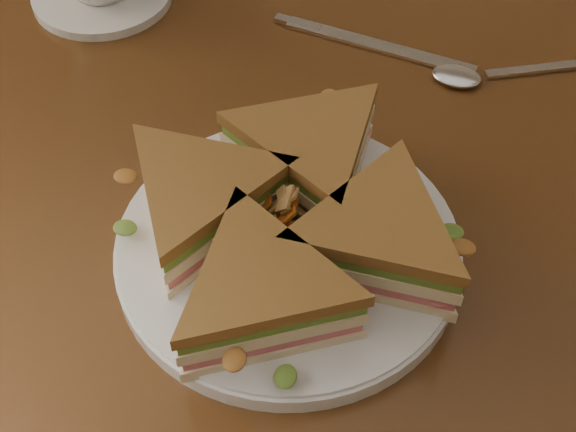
# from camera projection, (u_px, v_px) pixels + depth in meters

# --- Properties ---
(table) EXTENTS (1.20, 0.80, 0.75)m
(table) POSITION_uv_depth(u_px,v_px,m) (351.00, 234.00, 0.79)
(table) COLOR #381E0C
(table) RESTS_ON ground
(plate) EXTENTS (0.27, 0.27, 0.02)m
(plate) POSITION_uv_depth(u_px,v_px,m) (288.00, 249.00, 0.64)
(plate) COLOR white
(plate) RESTS_ON table
(sandwich_wedges) EXTENTS (0.30, 0.30, 0.06)m
(sandwich_wedges) POSITION_uv_depth(u_px,v_px,m) (288.00, 220.00, 0.61)
(sandwich_wedges) COLOR #F6E2B6
(sandwich_wedges) RESTS_ON plate
(crisps_mound) EXTENTS (0.09, 0.09, 0.05)m
(crisps_mound) POSITION_uv_depth(u_px,v_px,m) (288.00, 223.00, 0.61)
(crisps_mound) COLOR orange
(crisps_mound) RESTS_ON plate
(spoon) EXTENTS (0.17, 0.10, 0.01)m
(spoon) POSITION_uv_depth(u_px,v_px,m) (479.00, 75.00, 0.78)
(spoon) COLOR silver
(spoon) RESTS_ON table
(knife) EXTENTS (0.22, 0.04, 0.00)m
(knife) POSITION_uv_depth(u_px,v_px,m) (366.00, 43.00, 0.81)
(knife) COLOR silver
(knife) RESTS_ON table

